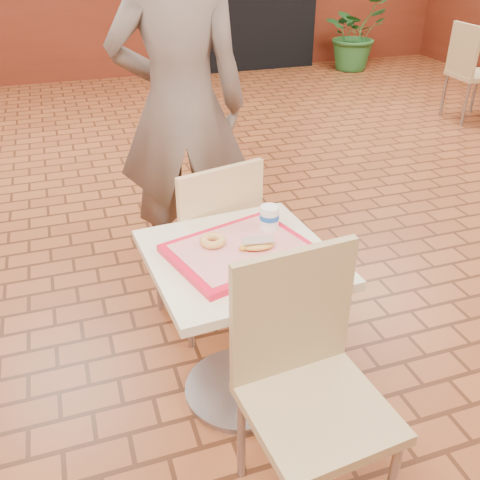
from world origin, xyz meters
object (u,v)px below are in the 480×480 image
object	(u,v)px
main_table	(240,304)
long_john_donut	(257,245)
customer	(181,108)
ring_donut	(213,241)
chair_main_front	(307,377)
potted_plant	(355,33)
chair_main_back	(210,239)
paper_cup	(269,217)
serving_tray	(240,251)
chair_second_left	(470,68)

from	to	relation	value
main_table	long_john_donut	distance (m)	0.28
main_table	customer	bearing A→B (deg)	88.08
ring_donut	main_table	bearing A→B (deg)	-30.25
chair_main_front	customer	bearing A→B (deg)	86.13
customer	potted_plant	bearing A→B (deg)	-118.94
main_table	chair_main_front	bearing A→B (deg)	-82.88
chair_main_back	potted_plant	world-z (taller)	potted_plant
main_table	chair_main_front	xyz separation A→B (m)	(0.06, -0.48, 0.04)
paper_cup	chair_main_front	bearing A→B (deg)	-99.13
chair_main_front	potted_plant	distance (m)	6.66
main_table	chair_main_back	size ratio (longest dim) A/B	0.79
serving_tray	main_table	bearing A→B (deg)	0.00
paper_cup	chair_second_left	bearing A→B (deg)	40.45
chair_main_back	serving_tray	distance (m)	0.52
chair_second_left	potted_plant	size ratio (longest dim) A/B	0.97
chair_main_back	serving_tray	size ratio (longest dim) A/B	1.80
ring_donut	long_john_donut	distance (m)	0.16
ring_donut	chair_second_left	xyz separation A→B (m)	(3.47, 2.81, -0.21)
long_john_donut	paper_cup	distance (m)	0.17
customer	paper_cup	distance (m)	0.95
serving_tray	potted_plant	size ratio (longest dim) A/B	0.50
chair_main_back	ring_donut	bearing A→B (deg)	62.59
ring_donut	paper_cup	size ratio (longest dim) A/B	1.05
customer	ring_donut	xyz separation A→B (m)	(-0.12, -0.97, -0.21)
ring_donut	chair_second_left	distance (m)	4.47
main_table	chair_second_left	distance (m)	4.43
chair_main_front	paper_cup	world-z (taller)	chair_main_front
main_table	potted_plant	world-z (taller)	potted_plant
chair_main_back	chair_second_left	world-z (taller)	chair_second_left
chair_main_front	chair_second_left	size ratio (longest dim) A/B	0.97
potted_plant	serving_tray	bearing A→B (deg)	-123.22
customer	chair_main_front	bearing A→B (deg)	100.85
main_table	chair_second_left	world-z (taller)	chair_second_left
serving_tray	customer	bearing A→B (deg)	88.08
chair_second_left	main_table	bearing A→B (deg)	133.65
serving_tray	chair_second_left	bearing A→B (deg)	40.16
chair_main_front	chair_second_left	distance (m)	4.71
serving_tray	paper_cup	world-z (taller)	paper_cup
ring_donut	chair_second_left	bearing A→B (deg)	38.93
chair_main_front	customer	distance (m)	1.56
main_table	long_john_donut	size ratio (longest dim) A/B	5.09
serving_tray	paper_cup	distance (m)	0.19
ring_donut	chair_second_left	size ratio (longest dim) A/B	0.10
customer	long_john_donut	distance (m)	1.08
chair_main_front	chair_main_back	bearing A→B (deg)	87.66
serving_tray	paper_cup	xyz separation A→B (m)	(0.15, 0.10, 0.06)
chair_main_front	paper_cup	xyz separation A→B (m)	(0.09, 0.57, 0.26)
customer	potted_plant	distance (m)	5.46
serving_tray	ring_donut	bearing A→B (deg)	149.75
main_table	potted_plant	xyz separation A→B (m)	(3.45, 5.26, 0.02)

